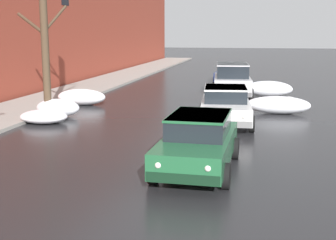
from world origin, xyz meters
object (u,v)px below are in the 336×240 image
sedan_white_parked_kerbside_close (225,105)px  sedan_green_approaching_near_lane (198,141)px  bare_tree_mid_block (43,22)px  suv_silver_parked_kerbside_mid (232,79)px  sedan_darkblue_parked_far_down_block (230,73)px

sedan_white_parked_kerbside_close → sedan_green_approaching_near_lane: bearing=-92.1°
bare_tree_mid_block → sedan_green_approaching_near_lane: (7.12, -6.24, -3.09)m
suv_silver_parked_kerbside_mid → sedan_darkblue_parked_far_down_block: size_ratio=1.10×
suv_silver_parked_kerbside_mid → sedan_darkblue_parked_far_down_block: 6.74m
bare_tree_mid_block → sedan_white_parked_kerbside_close: size_ratio=1.67×
sedan_white_parked_kerbside_close → sedan_darkblue_parked_far_down_block: 14.05m
sedan_darkblue_parked_far_down_block → sedan_green_approaching_near_lane: bearing=-88.5°
bare_tree_mid_block → suv_silver_parked_kerbside_mid: (7.13, 7.12, -2.85)m
sedan_green_approaching_near_lane → bare_tree_mid_block: bearing=138.8°
suv_silver_parked_kerbside_mid → sedan_darkblue_parked_far_down_block: suv_silver_parked_kerbside_mid is taller
sedan_white_parked_kerbside_close → bare_tree_mid_block: bearing=178.5°
sedan_white_parked_kerbside_close → suv_silver_parked_kerbside_mid: bearing=91.7°
suv_silver_parked_kerbside_mid → sedan_darkblue_parked_far_down_block: bearing=94.6°
sedan_green_approaching_near_lane → suv_silver_parked_kerbside_mid: size_ratio=0.92×
suv_silver_parked_kerbside_mid → sedan_green_approaching_near_lane: bearing=-90.0°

